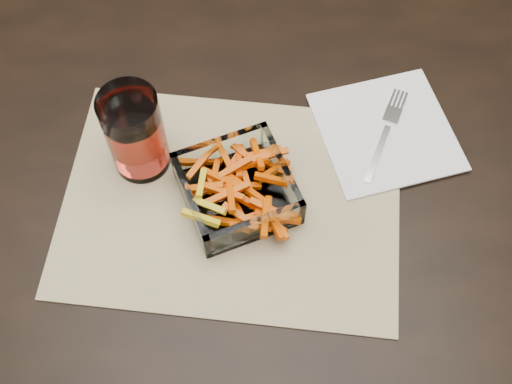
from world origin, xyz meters
TOP-DOWN VIEW (x-y plane):
  - dining_table at (0.00, 0.00)m, footprint 1.60×0.90m
  - placemat at (-0.08, -0.10)m, footprint 0.49×0.39m
  - glass_bowl at (-0.07, -0.09)m, footprint 0.17×0.17m
  - tumbler at (-0.20, -0.03)m, footprint 0.08×0.08m
  - napkin at (0.14, 0.00)m, footprint 0.22×0.22m
  - fork at (0.14, 0.00)m, footprint 0.08×0.16m

SIDE VIEW (x-z plane):
  - dining_table at x=0.00m, z-range 0.29..1.04m
  - placemat at x=-0.08m, z-range 0.75..0.75m
  - napkin at x=0.14m, z-range 0.75..0.76m
  - fork at x=0.14m, z-range 0.76..0.76m
  - glass_bowl at x=-0.07m, z-range 0.75..0.80m
  - tumbler at x=-0.20m, z-range 0.75..0.88m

